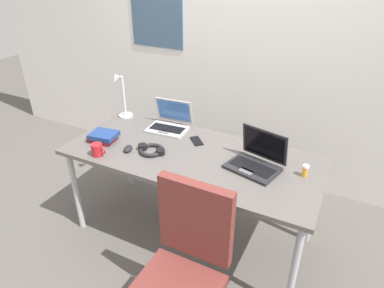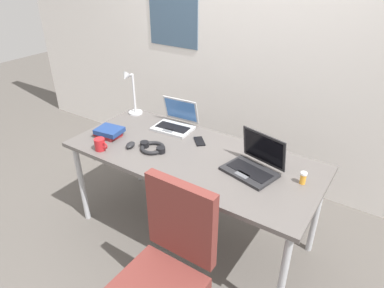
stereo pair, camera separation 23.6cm
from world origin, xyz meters
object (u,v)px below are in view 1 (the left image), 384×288
at_px(office_chair, 181,286).
at_px(headphones, 151,150).
at_px(laptop_back_right, 169,124).
at_px(laptop_center, 256,161).
at_px(desk_lamp, 121,96).
at_px(computer_mouse, 128,148).
at_px(cell_phone, 197,141).
at_px(coffee_mug, 97,150).
at_px(book_stack, 103,137).
at_px(pill_bottle, 305,171).

bearing_deg(office_chair, headphones, 131.86).
distance_m(laptop_back_right, laptop_center, 0.82).
relative_size(desk_lamp, computer_mouse, 4.17).
bearing_deg(headphones, cell_phone, 52.13).
bearing_deg(cell_phone, desk_lamp, 128.61).
relative_size(coffee_mug, office_chair, 0.12).
height_order(cell_phone, office_chair, office_chair).
xyz_separation_m(desk_lamp, office_chair, (1.12, -1.04, -0.54)).
xyz_separation_m(cell_phone, headphones, (-0.22, -0.28, 0.01)).
height_order(laptop_back_right, computer_mouse, laptop_back_right).
bearing_deg(book_stack, computer_mouse, -8.00).
relative_size(laptop_back_right, pill_bottle, 4.11).
height_order(desk_lamp, headphones, desk_lamp).
xyz_separation_m(laptop_center, office_chair, (-0.13, -0.80, -0.39)).
relative_size(computer_mouse, cell_phone, 0.71).
height_order(book_stack, coffee_mug, coffee_mug).
bearing_deg(pill_bottle, office_chair, -117.66).
distance_m(laptop_center, book_stack, 1.14).
bearing_deg(computer_mouse, coffee_mug, -153.92).
relative_size(desk_lamp, pill_bottle, 5.07).
xyz_separation_m(headphones, office_chair, (0.59, -0.66, -0.36)).
xyz_separation_m(laptop_center, pill_bottle, (0.31, 0.04, -0.01)).
height_order(computer_mouse, pill_bottle, pill_bottle).
bearing_deg(cell_phone, laptop_center, -59.30).
distance_m(desk_lamp, computer_mouse, 0.60).
height_order(desk_lamp, laptop_back_right, desk_lamp).
xyz_separation_m(book_stack, coffee_mug, (0.10, -0.18, 0.01)).
bearing_deg(laptop_center, pill_bottle, 6.75).
relative_size(computer_mouse, coffee_mug, 0.85).
relative_size(cell_phone, office_chair, 0.14).
bearing_deg(headphones, pill_bottle, 10.04).
xyz_separation_m(desk_lamp, book_stack, (0.12, -0.40, -0.16)).
bearing_deg(desk_lamp, pill_bottle, -7.24).
distance_m(laptop_center, coffee_mug, 1.09).
xyz_separation_m(desk_lamp, laptop_center, (1.25, -0.23, -0.15)).
xyz_separation_m(cell_phone, pill_bottle, (0.81, -0.10, 0.04)).
relative_size(desk_lamp, coffee_mug, 3.54).
bearing_deg(coffee_mug, cell_phone, 42.85).
bearing_deg(pill_bottle, book_stack, -171.85).
distance_m(pill_bottle, office_chair, 1.02).
height_order(laptop_center, headphones, laptop_center).
height_order(cell_phone, book_stack, book_stack).
height_order(pill_bottle, book_stack, pill_bottle).
bearing_deg(cell_phone, computer_mouse, 178.19).
bearing_deg(office_chair, coffee_mug, 153.41).
height_order(laptop_back_right, coffee_mug, laptop_back_right).
relative_size(book_stack, office_chair, 0.23).
bearing_deg(coffee_mug, computer_mouse, 44.50).
distance_m(laptop_center, pill_bottle, 0.31).
bearing_deg(laptop_back_right, pill_bottle, -10.08).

